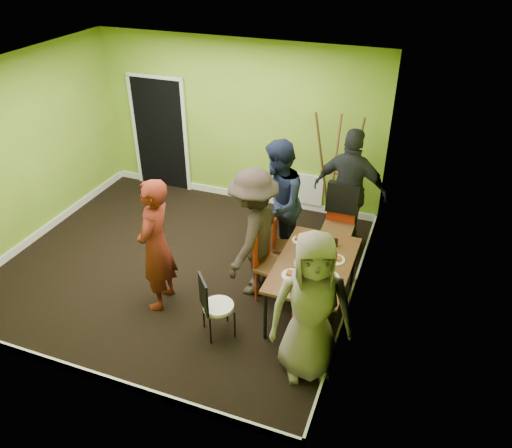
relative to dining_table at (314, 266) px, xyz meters
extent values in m
plane|color=black|center=(-2.04, 0.28, -0.70)|extent=(5.00, 5.00, 0.00)
cube|color=olive|center=(-2.04, 2.53, 0.70)|extent=(5.00, 0.04, 2.80)
cube|color=olive|center=(-2.04, -1.97, 0.70)|extent=(5.00, 0.04, 2.80)
cube|color=olive|center=(-4.54, 0.28, 0.70)|extent=(0.04, 4.50, 2.80)
cube|color=olive|center=(0.46, 0.28, 0.70)|extent=(0.04, 4.50, 2.80)
cube|color=white|center=(-2.04, 0.28, 2.10)|extent=(5.00, 4.50, 0.04)
cube|color=black|center=(-3.54, 2.50, 0.32)|extent=(1.00, 0.05, 2.04)
cube|color=white|center=(-0.74, 2.50, -0.30)|extent=(0.50, 0.04, 0.55)
cylinder|color=black|center=(-0.39, -0.69, -0.34)|extent=(0.04, 0.04, 0.71)
cylinder|color=black|center=(0.39, -0.69, -0.34)|extent=(0.04, 0.04, 0.71)
cylinder|color=black|center=(-0.39, 0.69, -0.34)|extent=(0.04, 0.04, 0.71)
cylinder|color=black|center=(0.39, 0.69, -0.34)|extent=(0.04, 0.04, 0.71)
cube|color=brown|center=(0.00, 0.00, 0.03)|extent=(0.90, 1.50, 0.04)
cylinder|color=red|center=(-0.75, 0.84, -0.49)|extent=(0.02, 0.02, 0.41)
cylinder|color=red|center=(-0.69, 0.53, -0.49)|extent=(0.02, 0.02, 0.41)
cylinder|color=red|center=(-0.44, 0.90, -0.49)|extent=(0.02, 0.02, 0.41)
cylinder|color=red|center=(-0.38, 0.59, -0.49)|extent=(0.02, 0.02, 0.41)
cube|color=brown|center=(-0.56, 0.72, -0.28)|extent=(0.43, 0.43, 0.04)
cube|color=red|center=(-0.73, 0.68, -0.03)|extent=(0.10, 0.35, 0.46)
cylinder|color=red|center=(-0.67, 0.29, -0.45)|extent=(0.03, 0.03, 0.50)
cylinder|color=red|center=(-0.73, -0.08, -0.45)|extent=(0.03, 0.03, 0.50)
cylinder|color=red|center=(-0.30, 0.23, -0.45)|extent=(0.03, 0.03, 0.50)
cylinder|color=red|center=(-0.36, -0.14, -0.45)|extent=(0.03, 0.03, 0.50)
cube|color=brown|center=(-0.52, 0.08, -0.20)|extent=(0.51, 0.51, 0.04)
cube|color=red|center=(-0.73, 0.11, 0.10)|extent=(0.10, 0.42, 0.55)
cylinder|color=red|center=(0.21, 1.44, -0.45)|extent=(0.03, 0.03, 0.49)
cylinder|color=red|center=(-0.16, 1.43, -0.45)|extent=(0.03, 0.03, 0.49)
cylinder|color=red|center=(0.22, 1.07, -0.45)|extent=(0.03, 0.03, 0.49)
cylinder|color=red|center=(-0.15, 1.06, -0.45)|extent=(0.03, 0.03, 0.49)
cube|color=brown|center=(0.03, 1.25, -0.20)|extent=(0.45, 0.45, 0.04)
cube|color=red|center=(0.03, 1.46, 0.10)|extent=(0.42, 0.04, 0.55)
cylinder|color=red|center=(0.01, -0.87, -0.48)|extent=(0.03, 0.03, 0.43)
cylinder|color=red|center=(0.33, -0.84, -0.48)|extent=(0.03, 0.03, 0.43)
cylinder|color=red|center=(-0.02, -0.54, -0.48)|extent=(0.03, 0.03, 0.43)
cylinder|color=red|center=(0.30, -0.51, -0.48)|extent=(0.03, 0.03, 0.43)
cube|color=brown|center=(0.16, -0.69, -0.26)|extent=(0.42, 0.42, 0.04)
cube|color=red|center=(0.17, -0.87, 0.00)|extent=(0.37, 0.06, 0.48)
cylinder|color=black|center=(-1.16, -0.77, -0.50)|extent=(0.02, 0.02, 0.40)
cylinder|color=black|center=(-0.97, -1.00, -0.50)|extent=(0.02, 0.02, 0.40)
cylinder|color=black|center=(-0.93, -0.58, -0.50)|extent=(0.02, 0.02, 0.40)
cylinder|color=black|center=(-0.74, -0.80, -0.50)|extent=(0.02, 0.02, 0.40)
cylinder|color=white|center=(-0.95, -0.79, -0.29)|extent=(0.37, 0.37, 0.04)
cube|color=black|center=(-1.08, -0.90, -0.06)|extent=(0.24, 0.27, 0.44)
cylinder|color=brown|center=(-0.49, 2.33, 0.26)|extent=(0.27, 0.45, 1.92)
cylinder|color=brown|center=(0.00, 2.33, 0.26)|extent=(0.27, 0.45, 1.92)
cylinder|color=brown|center=(-0.24, 2.05, 0.26)|extent=(0.04, 0.44, 1.87)
cube|color=brown|center=(-0.24, 2.27, 0.20)|extent=(0.52, 0.04, 0.04)
cylinder|color=white|center=(-0.30, 0.42, 0.06)|extent=(0.22, 0.22, 0.01)
cylinder|color=white|center=(-0.18, -0.34, 0.06)|extent=(0.25, 0.25, 0.01)
cylinder|color=white|center=(-0.05, 0.57, 0.06)|extent=(0.26, 0.26, 0.01)
cylinder|color=white|center=(0.05, -0.55, 0.06)|extent=(0.23, 0.23, 0.01)
cylinder|color=white|center=(0.23, 0.15, 0.06)|extent=(0.24, 0.24, 0.01)
cylinder|color=white|center=(0.24, -0.22, 0.06)|extent=(0.24, 0.24, 0.01)
cylinder|color=white|center=(0.04, 0.08, 0.16)|extent=(0.07, 0.07, 0.21)
cylinder|color=#1622AB|center=(0.15, -0.24, 0.16)|extent=(0.08, 0.08, 0.22)
cylinder|color=red|center=(-0.06, 0.13, 0.09)|extent=(0.04, 0.04, 0.08)
cylinder|color=black|center=(-0.11, 0.18, 0.10)|extent=(0.07, 0.07, 0.09)
cylinder|color=black|center=(0.16, 0.45, 0.11)|extent=(0.06, 0.06, 0.10)
cylinder|color=black|center=(0.06, -0.51, 0.10)|extent=(0.06, 0.06, 0.10)
imported|color=white|center=(-0.15, -0.16, 0.10)|extent=(0.12, 0.12, 0.10)
imported|color=white|center=(0.11, 0.12, 0.11)|extent=(0.11, 0.11, 0.10)
imported|color=#5A190F|center=(-1.89, -0.53, 0.20)|extent=(0.50, 0.70, 1.80)
imported|color=#151C36|center=(-0.80, 0.96, 0.23)|extent=(0.89, 1.04, 1.85)
imported|color=black|center=(-0.85, 0.15, 0.20)|extent=(0.72, 1.19, 1.79)
imported|color=#212327|center=(0.10, 1.64, 0.25)|extent=(1.16, 0.58, 1.90)
imported|color=gray|center=(0.21, -0.98, 0.20)|extent=(1.03, 0.86, 1.80)
camera|label=1|loc=(1.06, -4.89, 3.66)|focal=35.00mm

